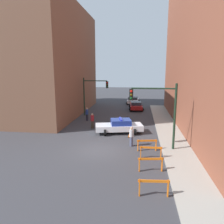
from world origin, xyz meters
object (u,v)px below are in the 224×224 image
object	(u,v)px
traffic_light_far	(92,91)
barrier_corner	(147,143)
police_car	(119,126)
barrier_mid	(151,162)
pedestrian_sidewalk	(131,136)
traffic_light_near	(160,106)
parked_car_mid	(133,100)
barrier_back	(151,150)
pedestrian_crossing	(92,121)
parked_car_near	(136,106)
pedestrian_corner	(87,114)
traffic_cone	(130,134)
barrier_front	(154,185)

from	to	relation	value
traffic_light_far	barrier_corner	world-z (taller)	traffic_light_far
police_car	barrier_mid	distance (m)	8.61
traffic_light_far	pedestrian_sidewalk	distance (m)	13.15
traffic_light_near	parked_car_mid	distance (m)	23.60
traffic_light_near	barrier_back	distance (m)	3.53
barrier_mid	barrier_corner	distance (m)	3.56
traffic_light_near	pedestrian_crossing	distance (m)	9.10
parked_car_near	parked_car_mid	bearing A→B (deg)	93.35
pedestrian_corner	barrier_mid	bearing A→B (deg)	65.51
traffic_light_near	parked_car_near	world-z (taller)	traffic_light_near
barrier_mid	traffic_light_far	bearing A→B (deg)	114.45
parked_car_mid	barrier_back	bearing A→B (deg)	-81.49
police_car	parked_car_mid	distance (m)	19.04
pedestrian_sidewalk	barrier_corner	size ratio (longest dim) A/B	1.05
police_car	pedestrian_sidewalk	bearing A→B (deg)	-172.08
pedestrian_sidewalk	traffic_cone	bearing A→B (deg)	89.49
traffic_light_near	traffic_cone	xyz separation A→B (m)	(-2.41, 2.92, -3.21)
pedestrian_corner	pedestrian_sidewalk	bearing A→B (deg)	70.85
pedestrian_corner	traffic_cone	xyz separation A→B (m)	(5.63, -6.11, -0.54)
traffic_light_far	barrier_corner	xyz separation A→B (m)	(7.13, -12.39, -2.78)
traffic_light_near	police_car	world-z (taller)	traffic_light_near
pedestrian_crossing	barrier_front	size ratio (longest dim) A/B	1.04
pedestrian_crossing	barrier_mid	xyz separation A→B (m)	(5.84, -9.55, -0.24)
parked_car_mid	parked_car_near	bearing A→B (deg)	-79.93
police_car	pedestrian_corner	bearing A→B (deg)	31.20
pedestrian_crossing	pedestrian_sidewalk	bearing A→B (deg)	-178.42
parked_car_mid	traffic_light_far	bearing A→B (deg)	-111.41
traffic_light_far	pedestrian_corner	distance (m)	3.93
pedestrian_crossing	barrier_back	bearing A→B (deg)	178.82
pedestrian_sidewalk	traffic_cone	size ratio (longest dim) A/B	2.53
pedestrian_corner	traffic_cone	world-z (taller)	pedestrian_corner
parked_car_mid	pedestrian_sidewalk	distance (m)	22.73
police_car	pedestrian_crossing	distance (m)	3.40
pedestrian_sidewalk	barrier_front	bearing A→B (deg)	-84.96
traffic_light_far	traffic_cone	world-z (taller)	traffic_light_far
barrier_front	pedestrian_crossing	bearing A→B (deg)	115.41
parked_car_mid	traffic_cone	xyz separation A→B (m)	(0.33, -20.35, -0.36)
parked_car_near	parked_car_mid	world-z (taller)	same
traffic_light_far	barrier_mid	distance (m)	17.74
barrier_front	traffic_light_near	bearing A→B (deg)	83.53
parked_car_mid	barrier_back	distance (m)	25.23
barrier_mid	barrier_back	xyz separation A→B (m)	(0.10, 2.03, 0.00)
parked_car_near	barrier_front	world-z (taller)	parked_car_near
parked_car_mid	barrier_mid	bearing A→B (deg)	-82.05
traffic_light_near	parked_car_near	size ratio (longest dim) A/B	1.19
barrier_back	barrier_corner	bearing A→B (deg)	98.46
parked_car_near	barrier_corner	world-z (taller)	parked_car_near
parked_car_mid	pedestrian_corner	world-z (taller)	pedestrian_corner
traffic_light_near	parked_car_mid	world-z (taller)	traffic_light_near
pedestrian_sidewalk	barrier_mid	xyz separation A→B (m)	(1.40, -4.45, -0.24)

